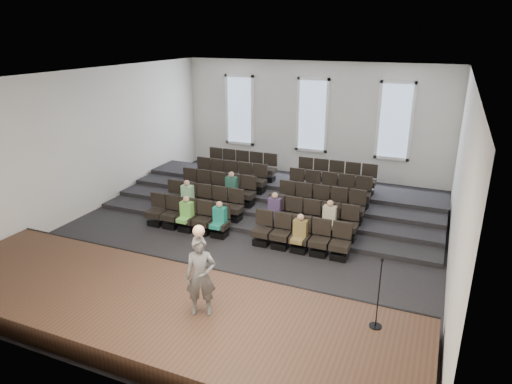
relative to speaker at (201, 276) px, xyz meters
The scene contains 14 objects.
ground 5.40m from the speaker, 103.10° to the left, with size 14.00×14.00×0.00m, color black.
ceiling 6.36m from the speaker, 103.10° to the left, with size 12.00×14.00×0.02m, color white.
wall_back 12.21m from the speaker, 95.58° to the left, with size 12.00×0.04×5.00m, color silver.
wall_front 2.53m from the speaker, 121.43° to the right, with size 12.00×0.04×5.00m, color silver.
wall_left 8.89m from the speaker, 144.79° to the left, with size 0.04×14.00×5.00m, color silver.
wall_right 7.11m from the speaker, 46.43° to the left, with size 0.04×14.00×5.00m, color silver.
stage 1.63m from the speaker, behind, with size 11.80×3.60×0.50m, color #432B1C.
stage_lip 2.40m from the speaker, 124.00° to the left, with size 11.80×0.06×0.52m, color black.
risers 8.42m from the speaker, 98.16° to the left, with size 11.80×4.80×0.60m.
seating_rows 6.77m from the speaker, 100.13° to the left, with size 6.80×4.70×1.67m.
windows 12.17m from the speaker, 95.61° to the left, with size 8.44×0.10×3.24m.
audience 5.44m from the speaker, 104.69° to the left, with size 5.45×2.64×1.10m.
speaker is the anchor object (origin of this frame).
mic_stand 3.64m from the speaker, 15.07° to the left, with size 0.26×0.26×1.56m.
Camera 1 is at (5.50, -12.31, 6.19)m, focal length 32.00 mm.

